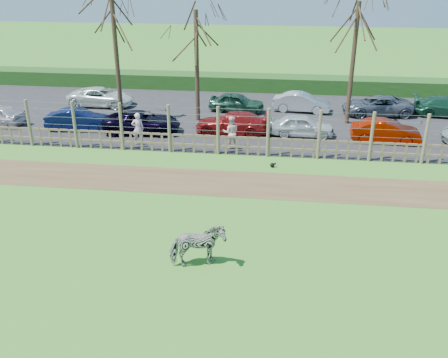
# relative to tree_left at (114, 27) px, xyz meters

# --- Properties ---
(ground) EXTENTS (120.00, 120.00, 0.00)m
(ground) POSITION_rel_tree_left_xyz_m (6.50, -12.50, -5.62)
(ground) COLOR #5EA53C
(ground) RESTS_ON ground
(dirt_strip) EXTENTS (34.00, 2.80, 0.01)m
(dirt_strip) POSITION_rel_tree_left_xyz_m (6.50, -8.00, -5.61)
(dirt_strip) COLOR brown
(dirt_strip) RESTS_ON ground
(asphalt) EXTENTS (44.00, 13.00, 0.04)m
(asphalt) POSITION_rel_tree_left_xyz_m (6.50, 2.00, -5.60)
(asphalt) COLOR #232326
(asphalt) RESTS_ON ground
(hedge) EXTENTS (46.00, 2.00, 1.10)m
(hedge) POSITION_rel_tree_left_xyz_m (6.50, 9.00, -5.07)
(hedge) COLOR #1E4716
(hedge) RESTS_ON ground
(fence) EXTENTS (30.16, 0.16, 2.50)m
(fence) POSITION_rel_tree_left_xyz_m (6.50, -4.50, -4.81)
(fence) COLOR brown
(fence) RESTS_ON ground
(tree_left) EXTENTS (4.80, 4.80, 7.88)m
(tree_left) POSITION_rel_tree_left_xyz_m (0.00, 0.00, 0.00)
(tree_left) COLOR #3D2B1E
(tree_left) RESTS_ON ground
(tree_mid) EXTENTS (4.80, 4.80, 6.83)m
(tree_mid) POSITION_rel_tree_left_xyz_m (4.50, 1.00, -0.75)
(tree_mid) COLOR #3D2B1E
(tree_mid) RESTS_ON ground
(tree_right) EXTENTS (4.80, 4.80, 7.35)m
(tree_right) POSITION_rel_tree_left_xyz_m (13.50, 1.50, -0.37)
(tree_right) COLOR #3D2B1E
(tree_right) RESTS_ON ground
(zebra) EXTENTS (1.94, 1.34, 1.49)m
(zebra) POSITION_rel_tree_left_xyz_m (7.22, -14.56, -4.87)
(zebra) COLOR gray
(zebra) RESTS_ON ground
(visitor_a) EXTENTS (0.73, 0.60, 1.72)m
(visitor_a) POSITION_rel_tree_left_xyz_m (2.11, -3.67, -4.71)
(visitor_a) COLOR #F0B8D8
(visitor_a) RESTS_ON asphalt
(visitor_b) EXTENTS (0.93, 0.77, 1.72)m
(visitor_b) POSITION_rel_tree_left_xyz_m (7.06, -3.64, -4.71)
(visitor_b) COLOR beige
(visitor_b) RESTS_ON asphalt
(crow) EXTENTS (0.29, 0.21, 0.24)m
(crow) POSITION_rel_tree_left_xyz_m (9.32, -5.89, -5.50)
(crow) COLOR black
(crow) RESTS_ON ground
(car_1) EXTENTS (3.74, 1.59, 1.20)m
(car_1) POSITION_rel_tree_left_xyz_m (-2.02, -1.71, -4.98)
(car_1) COLOR #091241
(car_1) RESTS_ON asphalt
(car_2) EXTENTS (4.46, 2.33, 1.20)m
(car_2) POSITION_rel_tree_left_xyz_m (1.75, -1.74, -4.98)
(car_2) COLOR black
(car_2) RESTS_ON asphalt
(car_3) EXTENTS (4.24, 1.96, 1.20)m
(car_3) POSITION_rel_tree_left_xyz_m (6.86, -1.21, -4.98)
(car_3) COLOR maroon
(car_3) RESTS_ON asphalt
(car_4) EXTENTS (3.53, 1.43, 1.20)m
(car_4) POSITION_rel_tree_left_xyz_m (10.76, -1.19, -4.98)
(car_4) COLOR silver
(car_4) RESTS_ON asphalt
(car_5) EXTENTS (3.69, 1.43, 1.20)m
(car_5) POSITION_rel_tree_left_xyz_m (15.20, -1.64, -4.98)
(car_5) COLOR #911400
(car_5) RESTS_ON asphalt
(car_8) EXTENTS (4.33, 2.01, 1.20)m
(car_8) POSITION_rel_tree_left_xyz_m (-2.49, 3.33, -4.98)
(car_8) COLOR white
(car_8) RESTS_ON asphalt
(car_10) EXTENTS (3.65, 1.76, 1.20)m
(car_10) POSITION_rel_tree_left_xyz_m (6.66, 3.11, -4.98)
(car_10) COLOR #244F38
(car_10) RESTS_ON asphalt
(car_11) EXTENTS (3.76, 1.67, 1.20)m
(car_11) POSITION_rel_tree_left_xyz_m (10.81, 3.65, -4.98)
(car_11) COLOR #B2B9C1
(car_11) RESTS_ON asphalt
(car_12) EXTENTS (4.51, 2.46, 1.20)m
(car_12) POSITION_rel_tree_left_xyz_m (15.51, 3.45, -4.98)
(car_12) COLOR #535C69
(car_12) RESTS_ON asphalt
(car_13) EXTENTS (4.32, 2.20, 1.20)m
(car_13) POSITION_rel_tree_left_xyz_m (19.84, 3.68, -4.98)
(car_13) COLOR #1B4E35
(car_13) RESTS_ON asphalt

